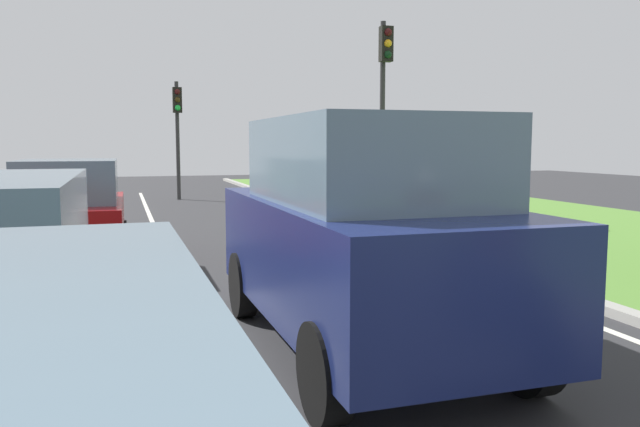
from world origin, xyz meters
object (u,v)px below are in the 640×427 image
car_suv_ahead (362,233)px  traffic_light_far_median (177,120)px  traffic_light_near_right (384,85)px  car_hatchback_far (71,214)px

car_suv_ahead → traffic_light_far_median: size_ratio=1.06×
traffic_light_far_median → car_suv_ahead: bearing=-89.3°
traffic_light_near_right → car_hatchback_far: bearing=-148.8°
car_suv_ahead → traffic_light_near_right: traffic_light_near_right is taller
car_suv_ahead → traffic_light_near_right: size_ratio=0.87×
car_hatchback_far → traffic_light_far_median: traffic_light_far_median is taller
car_suv_ahead → car_hatchback_far: 6.19m
traffic_light_far_median → traffic_light_near_right: bearing=-59.7°
car_suv_ahead → traffic_light_far_median: (-0.21, 17.88, 1.74)m
car_hatchback_far → traffic_light_far_median: (2.82, 12.50, 2.02)m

